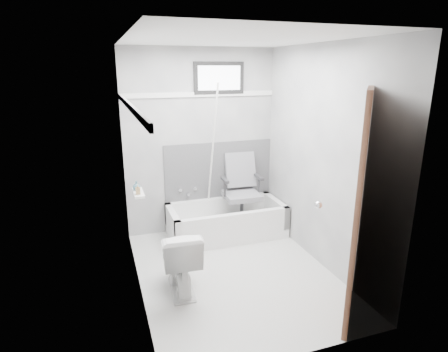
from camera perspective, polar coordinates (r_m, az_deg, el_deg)
name	(u,v)px	position (r m, az deg, el deg)	size (l,w,h in m)	color
floor	(234,273)	(4.20, 1.59, -14.50)	(2.60, 2.60, 0.00)	silver
ceiling	(236,39)	(3.63, 1.90, 20.21)	(2.60, 2.60, 0.00)	silver
wall_back	(201,142)	(4.95, -3.56, 5.13)	(2.00, 0.02, 2.40)	slate
wall_front	(302,212)	(2.62, 11.76, -5.32)	(2.00, 0.02, 2.40)	slate
wall_left	(133,175)	(3.53, -13.68, 0.16)	(0.02, 2.60, 2.40)	slate
wall_right	(322,159)	(4.19, 14.68, 2.60)	(0.02, 2.60, 2.40)	slate
bathtub	(226,220)	(4.96, 0.36, -6.77)	(1.50, 0.70, 0.42)	white
office_chair	(242,190)	(4.95, 2.74, -2.20)	(0.54, 0.54, 0.93)	slate
toilet	(180,259)	(3.79, -6.76, -12.50)	(0.38, 0.68, 0.66)	white
door	(409,220)	(3.29, 26.37, -5.97)	(0.78, 0.78, 2.00)	#53311F
window	(219,78)	(4.91, -0.78, 14.72)	(0.66, 0.04, 0.40)	black
backerboard	(219,170)	(5.10, -0.74, 0.88)	(1.50, 0.02, 0.78)	#4C4C4F
trim_back	(200,94)	(4.85, -3.65, 12.31)	(2.00, 0.02, 0.06)	white
trim_left	(130,106)	(3.41, -14.16, 10.24)	(0.02, 2.60, 0.06)	white
pole	(212,157)	(4.77, -1.85, 2.91)	(0.02, 0.02, 1.95)	silver
shelf	(138,193)	(3.97, -12.91, -2.52)	(0.10, 0.32, 0.03)	white
soap_bottle_a	(138,189)	(3.87, -12.99, -1.98)	(0.05, 0.05, 0.10)	#A78453
soap_bottle_b	(136,186)	(4.01, -13.20, -1.47)	(0.08, 0.08, 0.10)	#456F7E
faucet	(188,191)	(5.04, -5.54, -2.36)	(0.26, 0.10, 0.16)	silver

